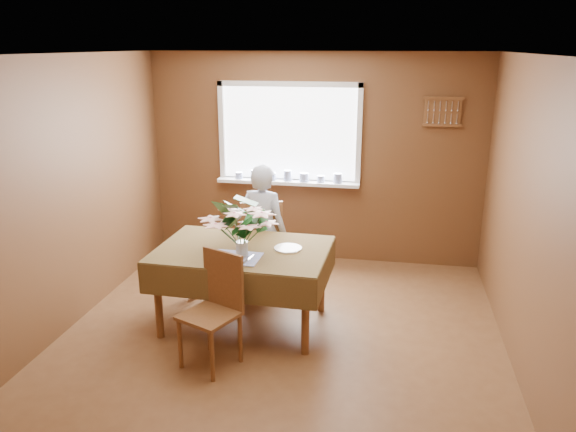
% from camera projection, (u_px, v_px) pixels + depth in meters
% --- Properties ---
extents(floor, '(4.50, 4.50, 0.00)m').
position_uv_depth(floor, '(277.00, 347.00, 4.99)').
color(floor, brown).
rests_on(floor, ground).
extents(ceiling, '(4.50, 4.50, 0.00)m').
position_uv_depth(ceiling, '(275.00, 54.00, 4.25)').
color(ceiling, white).
rests_on(ceiling, wall_back).
extents(wall_back, '(4.00, 0.00, 4.00)m').
position_uv_depth(wall_back, '(314.00, 159.00, 6.73)').
color(wall_back, brown).
rests_on(wall_back, floor).
extents(wall_front, '(4.00, 0.00, 4.00)m').
position_uv_depth(wall_front, '(173.00, 354.00, 2.50)').
color(wall_front, brown).
rests_on(wall_front, floor).
extents(wall_left, '(0.00, 4.50, 4.50)m').
position_uv_depth(wall_left, '(55.00, 200.00, 4.97)').
color(wall_left, brown).
rests_on(wall_left, floor).
extents(wall_right, '(0.00, 4.50, 4.50)m').
position_uv_depth(wall_right, '(533.00, 226.00, 4.27)').
color(wall_right, brown).
rests_on(wall_right, floor).
extents(window_assembly, '(1.72, 0.20, 1.22)m').
position_uv_depth(window_assembly, '(289.00, 152.00, 6.70)').
color(window_assembly, white).
rests_on(window_assembly, wall_back).
extents(spoon_rack, '(0.44, 0.05, 0.33)m').
position_uv_depth(spoon_rack, '(443.00, 112.00, 6.27)').
color(spoon_rack, brown).
rests_on(spoon_rack, wall_back).
extents(dining_table, '(1.62, 1.13, 0.77)m').
position_uv_depth(dining_table, '(243.00, 258.00, 5.21)').
color(dining_table, brown).
rests_on(dining_table, floor).
extents(chair_far, '(0.56, 0.56, 1.02)m').
position_uv_depth(chair_far, '(261.00, 241.00, 6.00)').
color(chair_far, brown).
rests_on(chair_far, floor).
extents(chair_near, '(0.54, 0.54, 0.96)m').
position_uv_depth(chair_near, '(216.00, 304.00, 4.62)').
color(chair_near, brown).
rests_on(chair_near, floor).
extents(seated_woman, '(0.57, 0.43, 1.41)m').
position_uv_depth(seated_woman, '(263.00, 230.00, 5.88)').
color(seated_woman, white).
rests_on(seated_woman, floor).
extents(flower_bouquet, '(0.55, 0.55, 0.47)m').
position_uv_depth(flower_bouquet, '(241.00, 223.00, 4.91)').
color(flower_bouquet, white).
rests_on(flower_bouquet, dining_table).
extents(side_plate, '(0.27, 0.27, 0.01)m').
position_uv_depth(side_plate, '(288.00, 248.00, 5.17)').
color(side_plate, white).
rests_on(side_plate, dining_table).
extents(table_knife, '(0.06, 0.23, 0.00)m').
position_uv_depth(table_knife, '(248.00, 259.00, 4.89)').
color(table_knife, silver).
rests_on(table_knife, dining_table).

